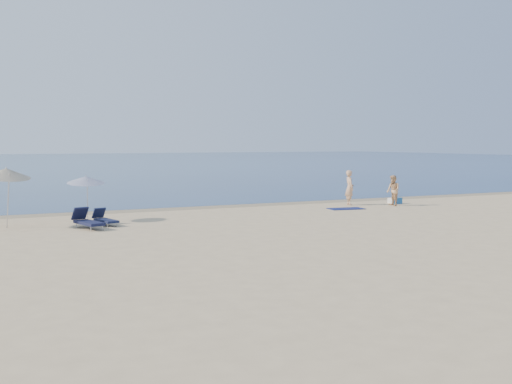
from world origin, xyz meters
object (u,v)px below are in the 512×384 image
(blue_cooler, at_px, (397,201))
(umbrella_near, at_px, (86,180))
(person_right, at_px, (393,190))
(person_left, at_px, (350,188))

(blue_cooler, relative_size, umbrella_near, 0.23)
(person_right, bearing_deg, blue_cooler, 140.93)
(person_right, bearing_deg, umbrella_near, -81.96)
(person_left, relative_size, umbrella_near, 0.90)
(blue_cooler, bearing_deg, umbrella_near, -179.32)
(person_right, relative_size, blue_cooler, 3.41)
(person_left, xyz_separation_m, blue_cooler, (2.77, -0.57, -0.77))
(person_left, height_order, blue_cooler, person_left)
(blue_cooler, xyz_separation_m, umbrella_near, (-17.07, -0.47, 1.63))
(person_left, height_order, person_right, person_left)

